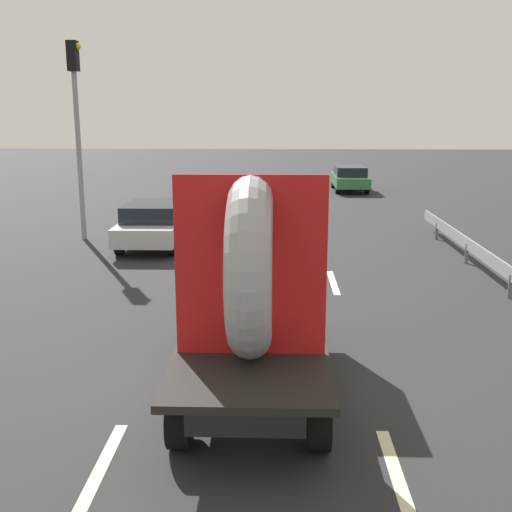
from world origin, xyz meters
TOP-DOWN VIEW (x-y plane):
  - ground_plane at (0.00, 0.00)m, footprint 120.00×120.00m
  - flatbed_truck at (0.05, 0.00)m, footprint 2.02×5.16m
  - distant_sedan at (-3.38, 9.62)m, footprint 1.77×4.13m
  - traffic_light at (-5.88, 10.59)m, footprint 0.42×0.36m
  - guardrail at (5.58, 6.00)m, footprint 0.10×13.10m
  - lane_dash_left_near at (-1.67, -3.04)m, footprint 0.16×2.76m
  - lane_dash_left_far at (-1.67, 5.70)m, footprint 0.16×2.68m
  - lane_dash_right_near at (1.77, -2.75)m, footprint 0.16×2.11m
  - lane_dash_right_far at (1.77, 5.54)m, footprint 0.16×2.15m
  - oncoming_car at (4.19, 23.50)m, footprint 1.69×3.94m

SIDE VIEW (x-z plane):
  - ground_plane at x=0.00m, z-range 0.00..0.00m
  - lane_dash_left_near at x=-1.67m, z-range 0.00..0.01m
  - lane_dash_left_far at x=-1.67m, z-range 0.00..0.01m
  - lane_dash_right_near at x=1.77m, z-range 0.00..0.01m
  - lane_dash_right_far at x=1.77m, z-range 0.00..0.01m
  - guardrail at x=5.58m, z-range 0.17..0.88m
  - oncoming_car at x=4.19m, z-range 0.05..1.33m
  - distant_sedan at x=-3.38m, z-range 0.05..1.40m
  - flatbed_truck at x=0.05m, z-range -0.09..3.23m
  - traffic_light at x=-5.88m, z-range 0.91..7.07m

